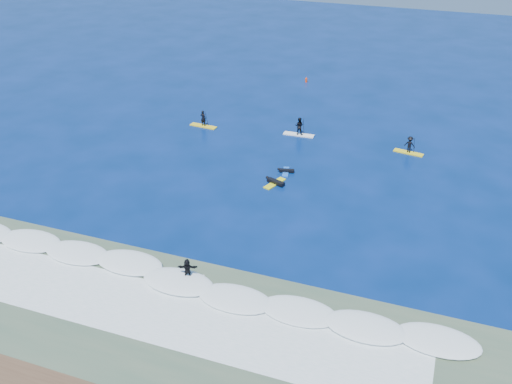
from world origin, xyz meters
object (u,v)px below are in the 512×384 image
(sup_paddler_left, at_px, (203,121))
(marker_buoy, at_px, (306,80))
(prone_paddler_near, at_px, (275,182))
(sup_paddler_right, at_px, (409,146))
(wave_surfer, at_px, (187,270))
(prone_paddler_far, at_px, (286,171))
(sup_paddler_center, at_px, (299,128))

(sup_paddler_left, distance_m, marker_buoy, 18.33)
(sup_paddler_left, relative_size, prone_paddler_near, 1.21)
(sup_paddler_right, height_order, wave_surfer, sup_paddler_right)
(prone_paddler_far, height_order, marker_buoy, marker_buoy)
(prone_paddler_far, xyz_separation_m, wave_surfer, (-1.43, -16.56, 0.71))
(sup_paddler_center, xyz_separation_m, prone_paddler_far, (1.19, -8.16, -0.67))
(sup_paddler_center, bearing_deg, sup_paddler_left, -174.62)
(prone_paddler_far, bearing_deg, sup_paddler_left, 44.75)
(prone_paddler_near, bearing_deg, sup_paddler_right, -25.43)
(sup_paddler_left, height_order, sup_paddler_right, sup_paddler_left)
(prone_paddler_near, xyz_separation_m, marker_buoy, (-4.64, 26.50, 0.15))
(prone_paddler_far, xyz_separation_m, marker_buoy, (-4.89, 24.18, 0.18))
(prone_paddler_near, bearing_deg, marker_buoy, 29.18)
(sup_paddler_right, height_order, prone_paddler_far, sup_paddler_right)
(sup_paddler_center, relative_size, marker_buoy, 4.24)
(wave_surfer, bearing_deg, marker_buoy, 76.39)
(sup_paddler_right, relative_size, prone_paddler_near, 1.17)
(sup_paddler_left, relative_size, wave_surfer, 1.37)
(sup_paddler_left, bearing_deg, prone_paddler_near, -35.50)
(marker_buoy, bearing_deg, prone_paddler_far, -78.56)
(sup_paddler_center, xyz_separation_m, prone_paddler_near, (0.95, -10.48, -0.64))
(prone_paddler_far, distance_m, marker_buoy, 24.67)
(sup_paddler_left, height_order, prone_paddler_far, sup_paddler_left)
(sup_paddler_center, bearing_deg, marker_buoy, 101.21)
(prone_paddler_near, xyz_separation_m, prone_paddler_far, (0.25, 2.32, -0.03))
(prone_paddler_far, relative_size, marker_buoy, 2.66)
(sup_paddler_right, height_order, prone_paddler_near, sup_paddler_right)
(sup_paddler_center, distance_m, sup_paddler_right, 10.83)
(sup_paddler_right, height_order, marker_buoy, sup_paddler_right)
(prone_paddler_near, distance_m, marker_buoy, 26.91)
(sup_paddler_center, relative_size, sup_paddler_right, 1.09)
(sup_paddler_left, relative_size, sup_paddler_right, 1.04)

